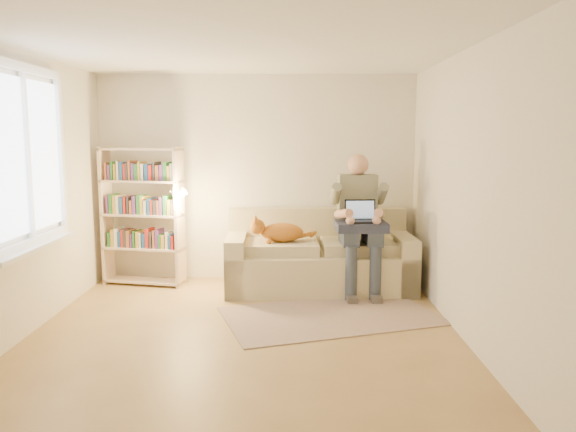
{
  "coord_description": "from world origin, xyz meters",
  "views": [
    {
      "loc": [
        0.44,
        -4.9,
        1.82
      ],
      "look_at": [
        0.4,
        1.0,
        0.99
      ],
      "focal_mm": 35.0,
      "sensor_mm": 36.0,
      "label": 1
    }
  ],
  "objects_px": {
    "cat": "(275,232)",
    "bookshelf": "(143,209)",
    "person": "(359,216)",
    "laptop": "(366,216)",
    "sofa": "(319,260)"
  },
  "relations": [
    {
      "from": "laptop",
      "to": "cat",
      "type": "bearing_deg",
      "value": 170.47
    },
    {
      "from": "laptop",
      "to": "sofa",
      "type": "bearing_deg",
      "value": 148.04
    },
    {
      "from": "cat",
      "to": "bookshelf",
      "type": "relative_size",
      "value": 0.45
    },
    {
      "from": "sofa",
      "to": "person",
      "type": "height_order",
      "value": "person"
    },
    {
      "from": "person",
      "to": "bookshelf",
      "type": "height_order",
      "value": "bookshelf"
    },
    {
      "from": "sofa",
      "to": "laptop",
      "type": "xyz_separation_m",
      "value": [
        0.52,
        -0.3,
        0.58
      ]
    },
    {
      "from": "sofa",
      "to": "bookshelf",
      "type": "xyz_separation_m",
      "value": [
        -2.16,
        0.15,
        0.6
      ]
    },
    {
      "from": "laptop",
      "to": "bookshelf",
      "type": "distance_m",
      "value": 2.72
    },
    {
      "from": "cat",
      "to": "laptop",
      "type": "bearing_deg",
      "value": -9.53
    },
    {
      "from": "person",
      "to": "cat",
      "type": "bearing_deg",
      "value": 178.7
    },
    {
      "from": "sofa",
      "to": "cat",
      "type": "distance_m",
      "value": 0.67
    },
    {
      "from": "person",
      "to": "sofa",
      "type": "bearing_deg",
      "value": 160.0
    },
    {
      "from": "cat",
      "to": "bookshelf",
      "type": "height_order",
      "value": "bookshelf"
    },
    {
      "from": "cat",
      "to": "laptop",
      "type": "height_order",
      "value": "laptop"
    },
    {
      "from": "sofa",
      "to": "cat",
      "type": "bearing_deg",
      "value": -165.24
    }
  ]
}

